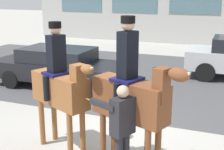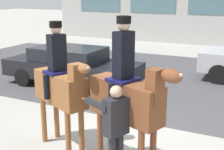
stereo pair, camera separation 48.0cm
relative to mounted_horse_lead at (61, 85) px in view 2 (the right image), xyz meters
The scene contains 6 objects.
ground_plane 2.08m from the mounted_horse_lead, 62.95° to the left, with size 80.00×80.00×0.00m, color #9E9B93.
road_surface 6.34m from the mounted_horse_lead, 83.37° to the left, with size 21.19×8.50×0.01m.
mounted_horse_lead is the anchor object (origin of this frame).
mounted_horse_companion 1.55m from the mounted_horse_lead, ahead, with size 1.79×0.92×2.77m.
pedestrian_bystander 1.68m from the mounted_horse_lead, 23.73° to the right, with size 0.91×0.45×1.74m.
street_car_near_lane 4.57m from the mounted_horse_lead, 121.01° to the left, with size 4.71×1.84×1.32m.
Camera 2 is at (2.78, -6.25, 3.15)m, focal length 50.00 mm.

